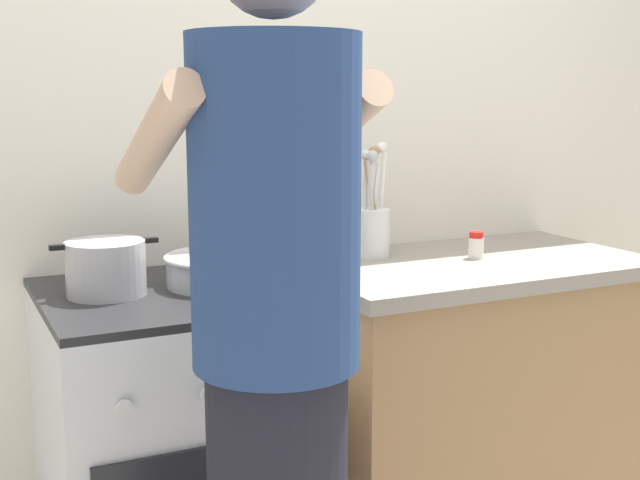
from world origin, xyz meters
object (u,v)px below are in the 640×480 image
Objects in this scene: person at (276,384)px; stove_range at (173,464)px; pot at (106,268)px; utensil_crock at (373,223)px; mixing_bowl at (220,268)px; spice_bottle at (476,245)px.

stove_range is at bearing 92.67° from person.
stove_range is 0.54m from pot.
pot is at bearing -170.55° from utensil_crock.
mixing_bowl is 0.64m from person.
person is (0.03, -0.62, 0.41)m from stove_range.
utensil_crock is 0.20× the size of person.
utensil_crock is (0.66, 0.16, 0.55)m from stove_range.
spice_bottle is at bearing -0.25° from mixing_bowl.
pot reaches higher than stove_range.
person reaches higher than stove_range.
pot is at bearing 169.59° from stove_range.
spice_bottle is (0.92, 0.00, 0.49)m from stove_range.
stove_range is 0.88m from utensil_crock.
pot is 0.28m from mixing_bowl.
mixing_bowl is at bearing -3.63° from pot.
spice_bottle is (1.06, -0.02, -0.03)m from pot.
utensil_crock is (0.80, 0.13, 0.04)m from pot.
person reaches higher than mixing_bowl.
person is at bearing -100.12° from mixing_bowl.
stove_range is 2.69× the size of utensil_crock.
pot is at bearing 176.37° from mixing_bowl.
stove_range is 0.53× the size of person.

